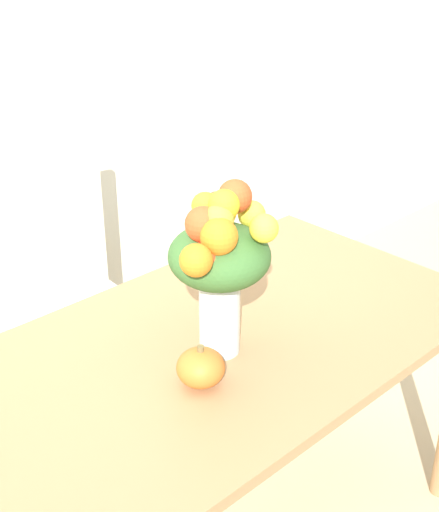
% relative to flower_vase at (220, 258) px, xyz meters
% --- Properties ---
extents(dining_table, '(1.42, 0.81, 0.73)m').
position_rel_flower_vase_xyz_m(dining_table, '(0.05, 0.04, -0.35)').
color(dining_table, '#9E754C').
rests_on(dining_table, ground_plane).
extents(flower_vase, '(0.32, 0.27, 0.43)m').
position_rel_flower_vase_xyz_m(flower_vase, '(0.00, 0.00, 0.00)').
color(flower_vase, silver).
rests_on(flower_vase, dining_table).
extents(pumpkin, '(0.11, 0.11, 0.10)m').
position_rel_flower_vase_xyz_m(pumpkin, '(-0.13, -0.07, -0.21)').
color(pumpkin, orange).
rests_on(pumpkin, dining_table).
extents(dining_chair_near_window, '(0.44, 0.44, 0.99)m').
position_rel_flower_vase_xyz_m(dining_chair_near_window, '(0.07, 0.78, -0.48)').
color(dining_chair_near_window, silver).
rests_on(dining_chair_near_window, ground_plane).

